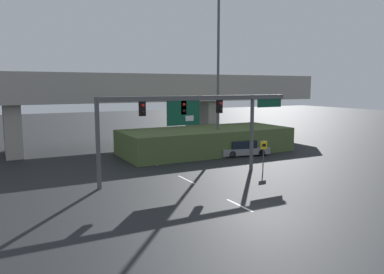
% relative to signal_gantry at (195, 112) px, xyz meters
% --- Properties ---
extents(ground_plane, '(160.00, 160.00, 0.00)m').
position_rel_signal_gantry_xyz_m(ground_plane, '(-0.90, -8.95, -4.62)').
color(ground_plane, black).
extents(lane_markings, '(0.14, 21.49, 0.01)m').
position_rel_signal_gantry_xyz_m(lane_markings, '(-0.90, 2.71, -4.62)').
color(lane_markings, silver).
rests_on(lane_markings, ground).
extents(signal_gantry, '(14.74, 0.44, 5.73)m').
position_rel_signal_gantry_xyz_m(signal_gantry, '(0.00, 0.00, 0.00)').
color(signal_gantry, '#515456').
rests_on(signal_gantry, ground).
extents(speed_limit_sign, '(0.60, 0.11, 2.34)m').
position_rel_signal_gantry_xyz_m(speed_limit_sign, '(5.42, -0.89, -3.09)').
color(speed_limit_sign, '#4C4C4C').
rests_on(speed_limit_sign, ground).
extents(highway_light_pole_near, '(0.70, 0.36, 18.19)m').
position_rel_signal_gantry_xyz_m(highway_light_pole_near, '(6.35, 7.22, 4.86)').
color(highway_light_pole_near, '#515456').
rests_on(highway_light_pole_near, ground).
extents(overpass_bridge, '(47.47, 7.07, 7.61)m').
position_rel_signal_gantry_xyz_m(overpass_bridge, '(-0.90, 15.33, 0.82)').
color(overpass_bridge, '#A39E93').
rests_on(overpass_bridge, ground).
extents(grass_embankment, '(16.33, 6.67, 2.30)m').
position_rel_signal_gantry_xyz_m(grass_embankment, '(5.63, 8.18, -3.47)').
color(grass_embankment, '#4C6033').
rests_on(grass_embankment, ground).
extents(parked_sedan_near_right, '(4.94, 2.64, 1.43)m').
position_rel_signal_gantry_xyz_m(parked_sedan_near_right, '(7.81, 5.18, -3.96)').
color(parked_sedan_near_right, gray).
rests_on(parked_sedan_near_right, ground).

